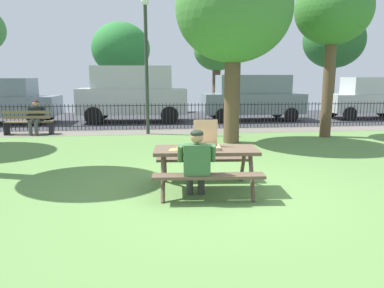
{
  "coord_description": "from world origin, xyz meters",
  "views": [
    {
      "loc": [
        -1.21,
        -5.89,
        2.01
      ],
      "look_at": [
        -0.45,
        0.71,
        0.75
      ],
      "focal_mm": 33.39,
      "sensor_mm": 36.0,
      "label": 1
    }
  ],
  "objects_px": {
    "tree_near_table": "(333,12)",
    "far_tree_midleft": "(121,49)",
    "pizza_box_open": "(206,143)",
    "far_tree_midright": "(334,41)",
    "parked_car_far_left": "(4,100)",
    "parked_car_center": "(252,97)",
    "far_tree_center": "(217,51)",
    "tree_midground_left": "(234,11)",
    "park_bench_left": "(28,123)",
    "person_on_park_bench": "(36,116)",
    "picnic_table_foreground": "(206,158)",
    "parked_car_left": "(133,93)",
    "parked_car_right": "(368,98)",
    "adult_at_table": "(196,162)",
    "lamp_post_walkway": "(146,54)",
    "pizza_slice_on_table": "(176,149)"
  },
  "relations": [
    {
      "from": "picnic_table_foreground",
      "to": "parked_car_left",
      "type": "bearing_deg",
      "value": 99.62
    },
    {
      "from": "parked_car_center",
      "to": "far_tree_midright",
      "type": "height_order",
      "value": "far_tree_midright"
    },
    {
      "from": "tree_near_table",
      "to": "parked_car_far_left",
      "type": "xyz_separation_m",
      "value": [
        -12.13,
        4.83,
        -3.02
      ]
    },
    {
      "from": "pizza_box_open",
      "to": "lamp_post_walkway",
      "type": "relative_size",
      "value": 0.11
    },
    {
      "from": "parked_car_far_left",
      "to": "far_tree_center",
      "type": "xyz_separation_m",
      "value": [
        10.25,
        5.51,
        2.52
      ]
    },
    {
      "from": "picnic_table_foreground",
      "to": "pizza_box_open",
      "type": "height_order",
      "value": "pizza_box_open"
    },
    {
      "from": "picnic_table_foreground",
      "to": "far_tree_center",
      "type": "bearing_deg",
      "value": 79.02
    },
    {
      "from": "parked_car_left",
      "to": "park_bench_left",
      "type": "bearing_deg",
      "value": -137.46
    },
    {
      "from": "lamp_post_walkway",
      "to": "parked_car_right",
      "type": "distance_m",
      "value": 11.26
    },
    {
      "from": "tree_near_table",
      "to": "parked_car_far_left",
      "type": "height_order",
      "value": "tree_near_table"
    },
    {
      "from": "far_tree_midleft",
      "to": "tree_near_table",
      "type": "bearing_deg",
      "value": -53.95
    },
    {
      "from": "park_bench_left",
      "to": "tree_near_table",
      "type": "height_order",
      "value": "tree_near_table"
    },
    {
      "from": "pizza_slice_on_table",
      "to": "adult_at_table",
      "type": "relative_size",
      "value": 0.24
    },
    {
      "from": "person_on_park_bench",
      "to": "parked_car_right",
      "type": "distance_m",
      "value": 14.8
    },
    {
      "from": "parked_car_far_left",
      "to": "parked_car_center",
      "type": "height_order",
      "value": "parked_car_center"
    },
    {
      "from": "pizza_slice_on_table",
      "to": "far_tree_center",
      "type": "bearing_deg",
      "value": 77.2
    },
    {
      "from": "far_tree_center",
      "to": "tree_midground_left",
      "type": "bearing_deg",
      "value": -97.92
    },
    {
      "from": "parked_car_far_left",
      "to": "far_tree_midleft",
      "type": "xyz_separation_m",
      "value": [
        4.6,
        5.51,
        2.56
      ]
    },
    {
      "from": "tree_near_table",
      "to": "far_tree_midleft",
      "type": "distance_m",
      "value": 12.79
    },
    {
      "from": "lamp_post_walkway",
      "to": "parked_car_left",
      "type": "height_order",
      "value": "lamp_post_walkway"
    },
    {
      "from": "adult_at_table",
      "to": "far_tree_midleft",
      "type": "xyz_separation_m",
      "value": [
        -2.39,
        16.16,
        2.91
      ]
    },
    {
      "from": "parked_car_center",
      "to": "parked_car_right",
      "type": "bearing_deg",
      "value": -0.0
    },
    {
      "from": "parked_car_left",
      "to": "pizza_slice_on_table",
      "type": "bearing_deg",
      "value": -83.25
    },
    {
      "from": "person_on_park_bench",
      "to": "parked_car_left",
      "type": "distance_m",
      "value": 4.6
    },
    {
      "from": "park_bench_left",
      "to": "adult_at_table",
      "type": "bearing_deg",
      "value": -56.05
    },
    {
      "from": "far_tree_midright",
      "to": "tree_midground_left",
      "type": "bearing_deg",
      "value": -128.77
    },
    {
      "from": "far_tree_midright",
      "to": "far_tree_center",
      "type": "bearing_deg",
      "value": -180.0
    },
    {
      "from": "pizza_box_open",
      "to": "adult_at_table",
      "type": "distance_m",
      "value": 0.61
    },
    {
      "from": "park_bench_left",
      "to": "parked_car_left",
      "type": "bearing_deg",
      "value": 42.54
    },
    {
      "from": "adult_at_table",
      "to": "far_tree_midright",
      "type": "xyz_separation_m",
      "value": [
        10.61,
        16.16,
        3.5
      ]
    },
    {
      "from": "tree_near_table",
      "to": "adult_at_table",
      "type": "bearing_deg",
      "value": -131.43
    },
    {
      "from": "pizza_slice_on_table",
      "to": "far_tree_midleft",
      "type": "distance_m",
      "value": 16.05
    },
    {
      "from": "park_bench_left",
      "to": "person_on_park_bench",
      "type": "height_order",
      "value": "person_on_park_bench"
    },
    {
      "from": "tree_midground_left",
      "to": "far_tree_midleft",
      "type": "distance_m",
      "value": 11.81
    },
    {
      "from": "parked_car_center",
      "to": "lamp_post_walkway",
      "type": "bearing_deg",
      "value": -143.38
    },
    {
      "from": "tree_midground_left",
      "to": "parked_car_center",
      "type": "height_order",
      "value": "tree_midground_left"
    },
    {
      "from": "park_bench_left",
      "to": "parked_car_center",
      "type": "relative_size",
      "value": 0.35
    },
    {
      "from": "person_on_park_bench",
      "to": "lamp_post_walkway",
      "type": "height_order",
      "value": "lamp_post_walkway"
    },
    {
      "from": "parked_car_center",
      "to": "far_tree_center",
      "type": "height_order",
      "value": "far_tree_center"
    },
    {
      "from": "parked_car_right",
      "to": "pizza_slice_on_table",
      "type": "bearing_deg",
      "value": -134.53
    },
    {
      "from": "parked_car_right",
      "to": "far_tree_midleft",
      "type": "height_order",
      "value": "far_tree_midleft"
    },
    {
      "from": "tree_midground_left",
      "to": "parked_car_center",
      "type": "distance_m",
      "value": 6.6
    },
    {
      "from": "pizza_box_open",
      "to": "tree_midground_left",
      "type": "distance_m",
      "value": 5.68
    },
    {
      "from": "lamp_post_walkway",
      "to": "tree_near_table",
      "type": "bearing_deg",
      "value": -11.95
    },
    {
      "from": "parked_car_far_left",
      "to": "parked_car_center",
      "type": "relative_size",
      "value": 0.96
    },
    {
      "from": "parked_car_far_left",
      "to": "parked_car_left",
      "type": "bearing_deg",
      "value": -0.01
    },
    {
      "from": "tree_near_table",
      "to": "parked_car_right",
      "type": "height_order",
      "value": "tree_near_table"
    },
    {
      "from": "pizza_box_open",
      "to": "far_tree_midright",
      "type": "distance_m",
      "value": 19.05
    },
    {
      "from": "parked_car_right",
      "to": "far_tree_center",
      "type": "distance_m",
      "value": 8.83
    },
    {
      "from": "picnic_table_foreground",
      "to": "far_tree_midright",
      "type": "bearing_deg",
      "value": 56.47
    }
  ]
}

